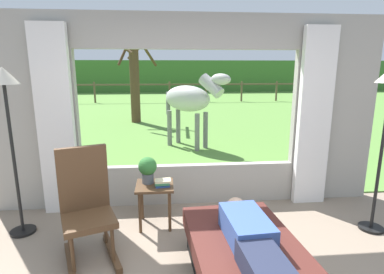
{
  "coord_description": "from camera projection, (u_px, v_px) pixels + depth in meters",
  "views": [
    {
      "loc": [
        -0.33,
        -1.84,
        1.87
      ],
      "look_at": [
        0.0,
        1.8,
        1.05
      ],
      "focal_mm": 28.91,
      "sensor_mm": 36.0,
      "label": 1
    }
  ],
  "objects": [
    {
      "name": "horse",
      "position": [
        190.0,
        99.0,
        7.12
      ],
      "size": [
        1.55,
        1.5,
        1.73
      ],
      "rotation": [
        0.0,
        0.0,
        -2.33
      ],
      "color": "#B2B2AD",
      "rests_on": "outdoor_pasture_lawn"
    },
    {
      "name": "floor_lamp_left",
      "position": [
        6.0,
        102.0,
        3.26
      ],
      "size": [
        0.32,
        0.32,
        1.88
      ],
      "color": "black",
      "rests_on": "ground_plane"
    },
    {
      "name": "curtain_panel_left",
      "position": [
        56.0,
        122.0,
        3.87
      ],
      "size": [
        0.44,
        0.1,
        2.4
      ],
      "primitive_type": "cube",
      "color": "silver",
      "rests_on": "ground_plane"
    },
    {
      "name": "book_stack",
      "position": [
        162.0,
        183.0,
        3.6
      ],
      "size": [
        0.19,
        0.15,
        0.08
      ],
      "color": "#23478C",
      "rests_on": "side_table"
    },
    {
      "name": "pasture_tree",
      "position": [
        134.0,
        81.0,
        10.42
      ],
      "size": [
        1.69,
        1.48,
        2.98
      ],
      "color": "#4C3823",
      "rests_on": "outdoor_pasture_lawn"
    },
    {
      "name": "distant_hill_ridge",
      "position": [
        167.0,
        76.0,
        24.31
      ],
      "size": [
        36.0,
        2.0,
        2.4
      ],
      "primitive_type": "cube",
      "color": "#3D6D2C",
      "rests_on": "ground_plane"
    },
    {
      "name": "potted_plant",
      "position": [
        148.0,
        168.0,
        3.67
      ],
      "size": [
        0.22,
        0.22,
        0.32
      ],
      "color": "#4C5156",
      "rests_on": "side_table"
    },
    {
      "name": "rocking_chair",
      "position": [
        86.0,
        206.0,
        3.04
      ],
      "size": [
        0.67,
        0.8,
        1.12
      ],
      "rotation": [
        0.0,
        0.0,
        0.36
      ],
      "color": "#4C331E",
      "rests_on": "ground_plane"
    },
    {
      "name": "outdoor_pasture_lawn",
      "position": [
        171.0,
        107.0,
        15.01
      ],
      "size": [
        36.0,
        21.68,
        0.02
      ],
      "primitive_type": "cube",
      "color": "#568438",
      "rests_on": "ground_plane"
    },
    {
      "name": "curtain_panel_right",
      "position": [
        314.0,
        118.0,
        4.17
      ],
      "size": [
        0.44,
        0.1,
        2.4
      ],
      "primitive_type": "cube",
      "color": "silver",
      "rests_on": "ground_plane"
    },
    {
      "name": "side_table",
      "position": [
        155.0,
        192.0,
        3.68
      ],
      "size": [
        0.44,
        0.44,
        0.52
      ],
      "color": "#4C331E",
      "rests_on": "ground_plane"
    },
    {
      "name": "reclining_person",
      "position": [
        253.0,
        241.0,
        2.46
      ],
      "size": [
        0.38,
        1.44,
        0.22
      ],
      "rotation": [
        0.0,
        0.0,
        0.07
      ],
      "color": "#334C8C",
      "rests_on": "recliner_sofa"
    },
    {
      "name": "back_wall_with_window",
      "position": [
        189.0,
        115.0,
        4.15
      ],
      "size": [
        5.2,
        0.12,
        2.55
      ],
      "color": "#9E998E",
      "rests_on": "ground_plane"
    },
    {
      "name": "recliner_sofa",
      "position": [
        249.0,
        270.0,
        2.58
      ],
      "size": [
        1.01,
        1.76,
        0.42
      ],
      "rotation": [
        0.0,
        0.0,
        0.07
      ],
      "color": "black",
      "rests_on": "ground_plane"
    },
    {
      "name": "pasture_fence_line",
      "position": [
        170.0,
        89.0,
        16.8
      ],
      "size": [
        16.1,
        0.1,
        1.1
      ],
      "color": "brown",
      "rests_on": "outdoor_pasture_lawn"
    }
  ]
}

